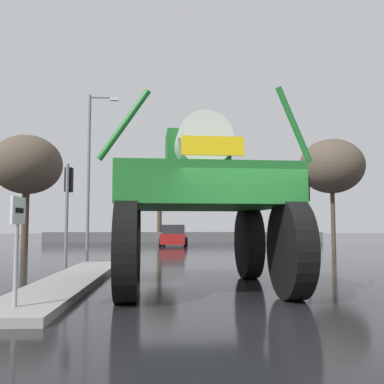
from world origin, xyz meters
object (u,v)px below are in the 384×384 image
object	(u,v)px
bare_tree_left	(27,165)
oversize_sprayer	(199,199)
lane_arrow_sign	(17,231)
streetlight_far_left	(91,164)
bare_tree_far_center	(160,177)
sedan_ahead	(174,236)
bare_tree_right	(332,166)
traffic_signal_near_right	(306,200)
traffic_signal_near_left	(68,192)

from	to	relation	value
bare_tree_left	oversize_sprayer	bearing A→B (deg)	-60.93
lane_arrow_sign	oversize_sprayer	distance (m)	4.35
streetlight_far_left	bare_tree_far_center	size ratio (longest dim) A/B	1.27
sedan_ahead	bare_tree_right	distance (m)	11.83
bare_tree_left	streetlight_far_left	bearing A→B (deg)	-17.14
traffic_signal_near_right	bare_tree_left	xyz separation A→B (m)	(-13.69, 12.26, 2.88)
lane_arrow_sign	traffic_signal_near_right	world-z (taller)	traffic_signal_near_right
traffic_signal_near_left	bare_tree_left	world-z (taller)	bare_tree_left
bare_tree_right	bare_tree_far_center	xyz separation A→B (m)	(-10.92, 13.07, 0.80)
traffic_signal_near_left	sedan_ahead	bearing A→B (deg)	76.61
sedan_ahead	streetlight_far_left	distance (m)	8.51
sedan_ahead	traffic_signal_near_right	size ratio (longest dim) A/B	1.30
bare_tree_right	traffic_signal_near_right	bearing A→B (deg)	-115.55
lane_arrow_sign	bare_tree_left	bearing A→B (deg)	107.72
traffic_signal_near_right	bare_tree_left	distance (m)	18.60
bare_tree_left	bare_tree_far_center	xyz separation A→B (m)	(8.05, 11.85, 0.69)
lane_arrow_sign	sedan_ahead	size ratio (longest dim) A/B	0.41
traffic_signal_near_left	oversize_sprayer	bearing A→B (deg)	-49.98
traffic_signal_near_right	traffic_signal_near_left	bearing A→B (deg)	-179.97
sedan_ahead	bare_tree_left	world-z (taller)	bare_tree_left
traffic_signal_near_right	bare_tree_far_center	xyz separation A→B (m)	(-5.64, 24.11, 3.57)
oversize_sprayer	bare_tree_far_center	distance (m)	29.35
traffic_signal_near_right	bare_tree_right	distance (m)	12.54
streetlight_far_left	bare_tree_left	size ratio (longest dim) A/B	1.32
oversize_sprayer	bare_tree_right	world-z (taller)	bare_tree_right
traffic_signal_near_right	bare_tree_right	size ratio (longest dim) A/B	0.47
traffic_signal_near_right	bare_tree_right	xyz separation A→B (m)	(5.27, 11.03, 2.76)
sedan_ahead	bare_tree_right	xyz separation A→B (m)	(9.71, -5.13, 4.40)
sedan_ahead	bare_tree_far_center	distance (m)	9.57
oversize_sprayer	bare_tree_left	distance (m)	19.94
traffic_signal_near_left	bare_tree_left	distance (m)	13.66
sedan_ahead	bare_tree_far_center	size ratio (longest dim) A/B	0.57
lane_arrow_sign	traffic_signal_near_left	world-z (taller)	traffic_signal_near_left
streetlight_far_left	bare_tree_far_center	distance (m)	13.72
oversize_sprayer	traffic_signal_near_right	distance (m)	6.45
sedan_ahead	traffic_signal_near_left	xyz separation A→B (m)	(-3.85, -16.17, 1.86)
sedan_ahead	traffic_signal_near_left	world-z (taller)	traffic_signal_near_left
traffic_signal_near_left	streetlight_far_left	size ratio (longest dim) A/B	0.38
bare_tree_far_center	oversize_sprayer	bearing A→B (deg)	-87.03
streetlight_far_left	bare_tree_right	bearing A→B (deg)	0.25
traffic_signal_near_left	bare_tree_left	xyz separation A→B (m)	(-5.41, 12.26, 2.65)
oversize_sprayer	bare_tree_far_center	xyz separation A→B (m)	(-1.51, 29.05, 3.87)
oversize_sprayer	traffic_signal_near_right	world-z (taller)	oversize_sprayer
streetlight_far_left	bare_tree_right	size ratio (longest dim) A/B	1.38
lane_arrow_sign	oversize_sprayer	xyz separation A→B (m)	(3.13, 2.93, 0.70)
bare_tree_left	bare_tree_far_center	size ratio (longest dim) A/B	0.96
lane_arrow_sign	traffic_signal_near_right	distance (m)	10.76
sedan_ahead	bare_tree_right	bearing A→B (deg)	-113.63
streetlight_far_left	lane_arrow_sign	bearing A→B (deg)	-83.18
lane_arrow_sign	bare_tree_right	xyz separation A→B (m)	(12.54, 18.91, 3.77)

